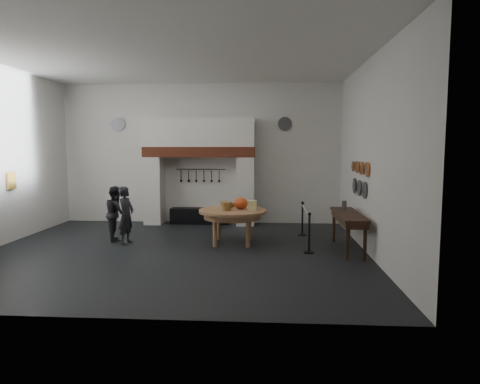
# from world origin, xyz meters

# --- Properties ---
(floor) EXTENTS (9.00, 8.00, 0.02)m
(floor) POSITION_xyz_m (0.00, 0.00, 0.00)
(floor) COLOR black
(floor) RESTS_ON ground
(ceiling) EXTENTS (9.00, 8.00, 0.02)m
(ceiling) POSITION_xyz_m (0.00, 0.00, 4.50)
(ceiling) COLOR silver
(ceiling) RESTS_ON wall_back
(wall_back) EXTENTS (9.00, 0.02, 4.50)m
(wall_back) POSITION_xyz_m (0.00, 4.00, 2.25)
(wall_back) COLOR silver
(wall_back) RESTS_ON floor
(wall_front) EXTENTS (9.00, 0.02, 4.50)m
(wall_front) POSITION_xyz_m (0.00, -4.00, 2.25)
(wall_front) COLOR silver
(wall_front) RESTS_ON floor
(wall_right) EXTENTS (0.02, 8.00, 4.50)m
(wall_right) POSITION_xyz_m (4.50, 0.00, 2.25)
(wall_right) COLOR silver
(wall_right) RESTS_ON floor
(chimney_pier_left) EXTENTS (0.55, 0.70, 2.15)m
(chimney_pier_left) POSITION_xyz_m (-1.48, 3.65, 1.07)
(chimney_pier_left) COLOR silver
(chimney_pier_left) RESTS_ON floor
(chimney_pier_right) EXTENTS (0.55, 0.70, 2.15)m
(chimney_pier_right) POSITION_xyz_m (1.48, 3.65, 1.07)
(chimney_pier_right) COLOR silver
(chimney_pier_right) RESTS_ON floor
(hearth_brick_band) EXTENTS (3.50, 0.72, 0.32)m
(hearth_brick_band) POSITION_xyz_m (0.00, 3.65, 2.31)
(hearth_brick_band) COLOR #9E442B
(hearth_brick_band) RESTS_ON chimney_pier_left
(chimney_hood) EXTENTS (3.50, 0.70, 0.90)m
(chimney_hood) POSITION_xyz_m (0.00, 3.65, 2.92)
(chimney_hood) COLOR silver
(chimney_hood) RESTS_ON hearth_brick_band
(iron_range) EXTENTS (1.90, 0.45, 0.50)m
(iron_range) POSITION_xyz_m (0.00, 3.72, 0.25)
(iron_range) COLOR black
(iron_range) RESTS_ON floor
(utensil_rail) EXTENTS (1.60, 0.02, 0.02)m
(utensil_rail) POSITION_xyz_m (0.00, 3.92, 1.75)
(utensil_rail) COLOR black
(utensil_rail) RESTS_ON wall_back
(wall_plaque) EXTENTS (0.05, 0.34, 0.44)m
(wall_plaque) POSITION_xyz_m (-4.45, 0.80, 1.60)
(wall_plaque) COLOR gold
(wall_plaque) RESTS_ON wall_left
(work_table) EXTENTS (1.82, 1.82, 0.07)m
(work_table) POSITION_xyz_m (1.29, 0.95, 0.84)
(work_table) COLOR tan
(work_table) RESTS_ON floor
(pumpkin) EXTENTS (0.36, 0.36, 0.31)m
(pumpkin) POSITION_xyz_m (1.49, 1.05, 1.03)
(pumpkin) COLOR #DE4E1F
(pumpkin) RESTS_ON work_table
(cheese_block_big) EXTENTS (0.22, 0.22, 0.24)m
(cheese_block_big) POSITION_xyz_m (1.79, 0.90, 0.99)
(cheese_block_big) COLOR #E7D98A
(cheese_block_big) RESTS_ON work_table
(cheese_block_small) EXTENTS (0.18, 0.18, 0.20)m
(cheese_block_small) POSITION_xyz_m (1.77, 1.20, 0.97)
(cheese_block_small) COLOR #FFEF98
(cheese_block_small) RESTS_ON work_table
(wicker_basket) EXTENTS (0.34, 0.34, 0.22)m
(wicker_basket) POSITION_xyz_m (1.14, 0.80, 0.98)
(wicker_basket) COLOR olive
(wicker_basket) RESTS_ON work_table
(bread_loaf) EXTENTS (0.31, 0.18, 0.13)m
(bread_loaf) POSITION_xyz_m (1.19, 1.30, 0.94)
(bread_loaf) COLOR olive
(bread_loaf) RESTS_ON work_table
(visitor_near) EXTENTS (0.43, 0.59, 1.47)m
(visitor_near) POSITION_xyz_m (-1.42, 0.71, 0.74)
(visitor_near) COLOR black
(visitor_near) RESTS_ON floor
(visitor_far) EXTENTS (0.79, 0.86, 1.44)m
(visitor_far) POSITION_xyz_m (-1.82, 1.11, 0.72)
(visitor_far) COLOR black
(visitor_far) RESTS_ON floor
(side_table) EXTENTS (0.55, 2.20, 0.06)m
(side_table) POSITION_xyz_m (4.10, 0.39, 0.87)
(side_table) COLOR #342112
(side_table) RESTS_ON floor
(pewter_jug) EXTENTS (0.12, 0.12, 0.22)m
(pewter_jug) POSITION_xyz_m (4.10, 0.99, 1.01)
(pewter_jug) COLOR #45464A
(pewter_jug) RESTS_ON side_table
(copper_pan_a) EXTENTS (0.03, 0.34, 0.34)m
(copper_pan_a) POSITION_xyz_m (4.46, 0.20, 1.95)
(copper_pan_a) COLOR #C6662D
(copper_pan_a) RESTS_ON wall_right
(copper_pan_b) EXTENTS (0.03, 0.32, 0.32)m
(copper_pan_b) POSITION_xyz_m (4.46, 0.75, 1.95)
(copper_pan_b) COLOR #C6662D
(copper_pan_b) RESTS_ON wall_right
(copper_pan_c) EXTENTS (0.03, 0.30, 0.30)m
(copper_pan_c) POSITION_xyz_m (4.46, 1.30, 1.95)
(copper_pan_c) COLOR #C6662D
(copper_pan_c) RESTS_ON wall_right
(copper_pan_d) EXTENTS (0.03, 0.28, 0.28)m
(copper_pan_d) POSITION_xyz_m (4.46, 1.85, 1.95)
(copper_pan_d) COLOR #C6662D
(copper_pan_d) RESTS_ON wall_right
(pewter_plate_left) EXTENTS (0.03, 0.40, 0.40)m
(pewter_plate_left) POSITION_xyz_m (4.46, 0.40, 1.45)
(pewter_plate_left) COLOR #4C4C51
(pewter_plate_left) RESTS_ON wall_right
(pewter_plate_mid) EXTENTS (0.03, 0.40, 0.40)m
(pewter_plate_mid) POSITION_xyz_m (4.46, 1.00, 1.45)
(pewter_plate_mid) COLOR #4C4C51
(pewter_plate_mid) RESTS_ON wall_right
(pewter_plate_right) EXTENTS (0.03, 0.40, 0.40)m
(pewter_plate_right) POSITION_xyz_m (4.46, 1.60, 1.45)
(pewter_plate_right) COLOR #4C4C51
(pewter_plate_right) RESTS_ON wall_right
(pewter_plate_back_left) EXTENTS (0.44, 0.03, 0.44)m
(pewter_plate_back_left) POSITION_xyz_m (-2.70, 3.96, 3.20)
(pewter_plate_back_left) COLOR #4C4C51
(pewter_plate_back_left) RESTS_ON wall_back
(pewter_plate_back_right) EXTENTS (0.44, 0.03, 0.44)m
(pewter_plate_back_right) POSITION_xyz_m (2.70, 3.96, 3.20)
(pewter_plate_back_right) COLOR #4C4C51
(pewter_plate_back_right) RESTS_ON wall_back
(barrier_post_near) EXTENTS (0.05, 0.05, 0.90)m
(barrier_post_near) POSITION_xyz_m (3.15, 0.06, 0.45)
(barrier_post_near) COLOR black
(barrier_post_near) RESTS_ON floor
(barrier_post_far) EXTENTS (0.05, 0.05, 0.90)m
(barrier_post_far) POSITION_xyz_m (3.15, 2.06, 0.45)
(barrier_post_far) COLOR black
(barrier_post_far) RESTS_ON floor
(barrier_rope) EXTENTS (0.04, 2.00, 0.04)m
(barrier_rope) POSITION_xyz_m (3.15, 1.06, 0.85)
(barrier_rope) COLOR silver
(barrier_rope) RESTS_ON barrier_post_near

